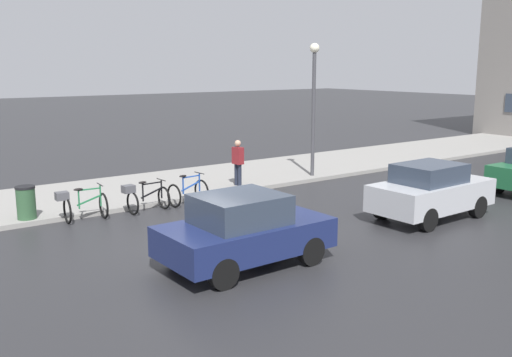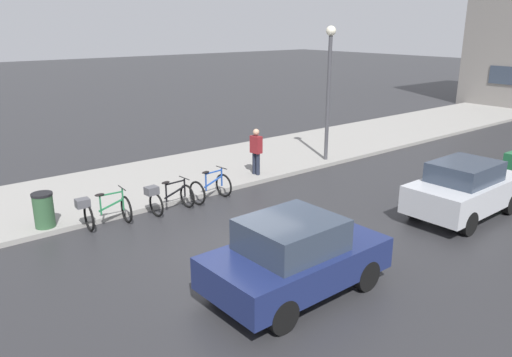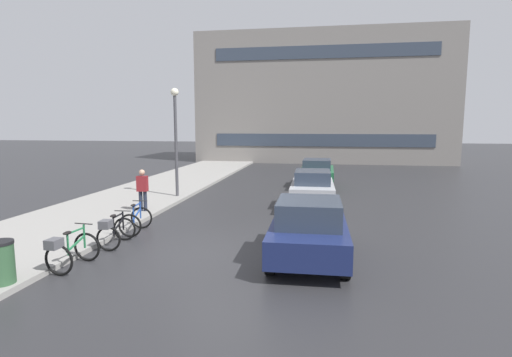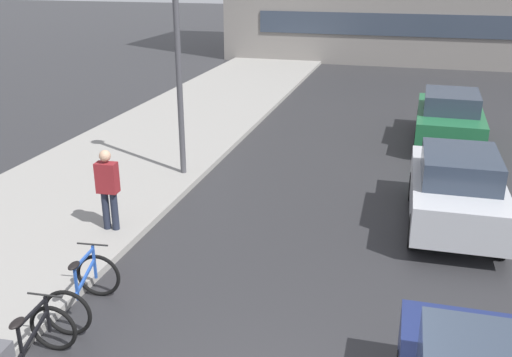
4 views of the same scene
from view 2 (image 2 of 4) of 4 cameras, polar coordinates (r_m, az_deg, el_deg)
ground_plane at (r=12.07m, az=-2.73°, el=-8.22°), size 140.00×140.00×0.00m
sidewalk_kerb at (r=22.68m, az=8.77°, el=4.02°), size 4.80×60.00×0.14m
bicycle_nearest at (r=13.76m, az=-17.13°, el=-3.47°), size 0.81×1.37×1.02m
bicycle_second at (r=14.38m, az=-10.10°, el=-2.08°), size 0.78×1.41×0.96m
bicycle_third at (r=15.25m, az=-5.18°, el=-1.08°), size 0.85×1.18×0.98m
car_navy at (r=10.01m, az=4.45°, el=-8.82°), size 1.97×3.75×1.60m
car_silver at (r=15.00m, az=22.75°, el=-1.09°), size 1.80×3.79×1.60m
pedestrian at (r=17.27m, az=0.01°, el=3.21°), size 0.42×0.27×1.76m
streetlamp at (r=19.07m, az=8.34°, el=11.24°), size 0.36×0.36×5.13m
trash_bin at (r=14.01m, az=-23.07°, el=-3.59°), size 0.53×0.53×1.06m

